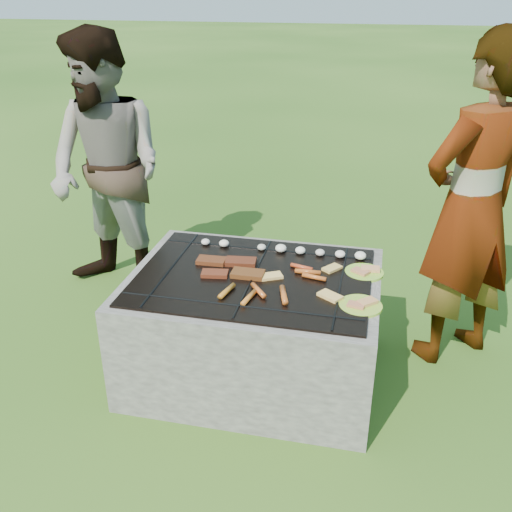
{
  "coord_description": "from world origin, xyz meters",
  "views": [
    {
      "loc": [
        0.58,
        -2.57,
        1.99
      ],
      "look_at": [
        0.0,
        0.05,
        0.7
      ],
      "focal_mm": 40.0,
      "sensor_mm": 36.0,
      "label": 1
    }
  ],
  "objects_px": {
    "plate_near": "(361,305)",
    "cook": "(472,208)",
    "fire_pit": "(254,329)",
    "plate_far": "(365,272)",
    "bystander": "(108,171)"
  },
  "relations": [
    {
      "from": "plate_near",
      "to": "cook",
      "type": "relative_size",
      "value": 0.15
    },
    {
      "from": "plate_near",
      "to": "bystander",
      "type": "distance_m",
      "value": 1.94
    },
    {
      "from": "plate_far",
      "to": "cook",
      "type": "height_order",
      "value": "cook"
    },
    {
      "from": "bystander",
      "to": "plate_near",
      "type": "bearing_deg",
      "value": -7.37
    },
    {
      "from": "fire_pit",
      "to": "plate_far",
      "type": "distance_m",
      "value": 0.67
    },
    {
      "from": "plate_near",
      "to": "bystander",
      "type": "bearing_deg",
      "value": 152.08
    },
    {
      "from": "fire_pit",
      "to": "cook",
      "type": "distance_m",
      "value": 1.33
    },
    {
      "from": "fire_pit",
      "to": "bystander",
      "type": "relative_size",
      "value": 0.74
    },
    {
      "from": "cook",
      "to": "bystander",
      "type": "height_order",
      "value": "cook"
    },
    {
      "from": "fire_pit",
      "to": "bystander",
      "type": "xyz_separation_m",
      "value": [
        -1.14,
        0.72,
        0.6
      ]
    },
    {
      "from": "plate_near",
      "to": "cook",
      "type": "xyz_separation_m",
      "value": [
        0.52,
        0.64,
        0.3
      ]
    },
    {
      "from": "fire_pit",
      "to": "bystander",
      "type": "distance_m",
      "value": 1.47
    },
    {
      "from": "fire_pit",
      "to": "plate_near",
      "type": "height_order",
      "value": "plate_near"
    },
    {
      "from": "plate_far",
      "to": "cook",
      "type": "bearing_deg",
      "value": 28.45
    },
    {
      "from": "fire_pit",
      "to": "cook",
      "type": "xyz_separation_m",
      "value": [
        1.09,
        0.45,
        0.63
      ]
    }
  ]
}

